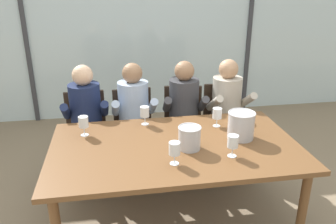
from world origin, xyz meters
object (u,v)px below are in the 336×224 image
wine_glass_near_bucket (233,142)px  wine_glass_center_pour (145,112)px  wine_glass_by_left_taster (84,123)px  wine_glass_by_right_taster (175,149)px  chair_left_of_center (134,124)px  tasting_bowl (242,121)px  wine_glass_spare_empty (217,114)px  dining_table (175,152)px  ice_bucket_primary (190,137)px  person_pale_blue_shirt (134,113)px  person_beige_jumper (229,107)px  chair_near_curtain (87,127)px  person_navy_polo (86,116)px  ice_bucket_secondary (241,125)px  person_charcoal_jacket (185,110)px  chair_center (183,120)px  chair_right_of_center (223,117)px

wine_glass_near_bucket → wine_glass_center_pour: bearing=129.6°
wine_glass_by_left_taster → wine_glass_by_right_taster: (0.68, -0.61, 0.00)m
chair_left_of_center → wine_glass_center_pour: (0.07, -0.53, 0.33)m
tasting_bowl → chair_left_of_center: bearing=146.0°
wine_glass_near_bucket → wine_glass_spare_empty: (0.05, 0.57, 0.00)m
dining_table → wine_glass_center_pour: size_ratio=11.62×
wine_glass_near_bucket → wine_glass_spare_empty: size_ratio=1.00×
ice_bucket_primary → wine_glass_by_right_taster: 0.27m
person_pale_blue_shirt → person_beige_jumper: (1.03, 0.00, 0.00)m
chair_near_curtain → person_navy_polo: (0.02, -0.11, 0.17)m
ice_bucket_secondary → wine_glass_by_right_taster: 0.72m
wine_glass_spare_empty → wine_glass_center_pour: bearing=167.0°
tasting_bowl → ice_bucket_secondary: bearing=-113.8°
chair_near_curtain → chair_left_of_center: size_ratio=1.00×
chair_left_of_center → person_charcoal_jacket: size_ratio=0.73×
person_navy_polo → tasting_bowl: person_navy_polo is taller
ice_bucket_secondary → person_navy_polo: bearing=148.1°
person_pale_blue_shirt → person_charcoal_jacket: bearing=-0.5°
ice_bucket_primary → wine_glass_center_pour: (-0.30, 0.54, 0.02)m
person_navy_polo → wine_glass_by_left_taster: size_ratio=6.91×
wine_glass_spare_empty → wine_glass_by_right_taster: bearing=-129.8°
person_beige_jumper → wine_glass_by_left_taster: (-1.50, -0.56, 0.16)m
dining_table → tasting_bowl: tasting_bowl is taller
person_charcoal_jacket → tasting_bowl: person_charcoal_jacket is taller
chair_left_of_center → person_beige_jumper: bearing=-11.6°
dining_table → chair_near_curtain: size_ratio=2.29×
dining_table → wine_glass_spare_empty: (0.45, 0.31, 0.19)m
chair_left_of_center → chair_near_curtain: bearing=176.1°
chair_center → ice_bucket_secondary: bearing=-64.6°
chair_center → wine_glass_center_pour: (-0.48, -0.53, 0.33)m
dining_table → person_charcoal_jacket: size_ratio=1.68×
chair_center → wine_glass_spare_empty: 0.78m
chair_near_curtain → ice_bucket_primary: 1.42m
person_charcoal_jacket → tasting_bowl: 0.69m
chair_right_of_center → wine_glass_by_right_taster: wine_glass_by_right_taster is taller
ice_bucket_primary → person_pale_blue_shirt: bearing=111.4°
dining_table → ice_bucket_primary: ice_bucket_primary is taller
wine_glass_by_right_taster → wine_glass_spare_empty: size_ratio=1.00×
chair_near_curtain → person_pale_blue_shirt: (0.51, -0.11, 0.17)m
person_navy_polo → ice_bucket_primary: size_ratio=6.37×
person_pale_blue_shirt → wine_glass_center_pour: bearing=-80.6°
wine_glass_by_right_taster → chair_near_curtain: bearing=119.3°
chair_right_of_center → ice_bucket_primary: 1.30m
chair_near_curtain → chair_left_of_center: (0.51, 0.01, 0.00)m
wine_glass_near_bucket → ice_bucket_secondary: bearing=59.3°
chair_center → person_navy_polo: 1.06m
person_pale_blue_shirt → dining_table: bearing=-73.1°
dining_table → chair_near_curtain: bearing=128.6°
ice_bucket_secondary → wine_glass_by_left_taster: 1.34m
person_navy_polo → wine_glass_near_bucket: size_ratio=6.91×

